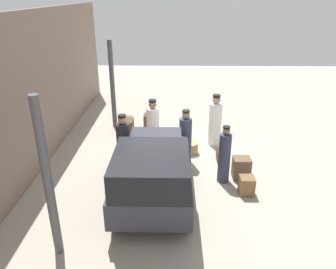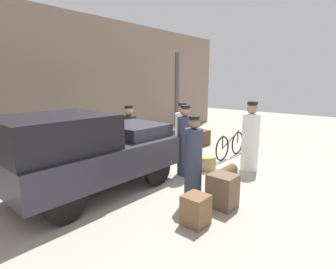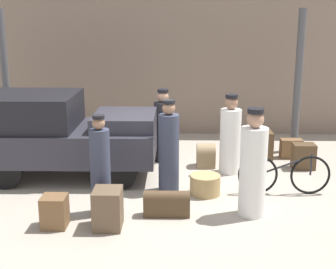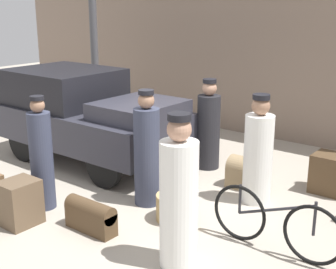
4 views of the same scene
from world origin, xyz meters
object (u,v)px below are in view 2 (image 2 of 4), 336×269
Objects in this scene: porter_with_bicycle at (185,144)px; trunk_barrel_dark at (163,149)px; truck at (86,150)px; porter_lifting_near_truck at (182,133)px; suitcase_tan_flat at (222,191)px; suitcase_small_leather at (225,176)px; conductor_in_dark_uniform at (193,163)px; trunk_wicker_pale at (203,138)px; porter_standing_middle at (130,136)px; bicycle at (230,145)px; trunk_umber_medium at (185,137)px; porter_carrying_trunk at (250,140)px; trunk_large_brown at (173,138)px; suitcase_black_upright at (196,210)px; wicker_basket at (205,162)px.

trunk_barrel_dark is (0.78, 1.45, -0.54)m from porter_with_bicycle.
truck is 2.12× the size of porter_lifting_near_truck.
suitcase_small_leather is at bearing 26.61° from suitcase_tan_flat.
conductor_in_dark_uniform reaches higher than porter_lifting_near_truck.
porter_standing_middle is at bearing 170.09° from trunk_wicker_pale.
porter_with_bicycle reaches higher than truck.
trunk_umber_medium is (0.67, 2.25, -0.16)m from bicycle.
conductor_in_dark_uniform is 2.68× the size of suitcase_tan_flat.
porter_carrying_trunk is 3.28m from trunk_large_brown.
porter_standing_middle reaches higher than trunk_barrel_dark.
bicycle reaches higher than suitcase_black_upright.
suitcase_tan_flat is (1.28, -2.44, -0.61)m from truck.
porter_standing_middle is at bearing 138.58° from bicycle.
truck is at bearing 160.29° from wicker_basket.
trunk_barrel_dark is at bearing 11.36° from truck.
suitcase_black_upright is 0.80× the size of trunk_large_brown.
porter_with_bicycle is 1.74m from trunk_barrel_dark.
wicker_basket is 1.18m from suitcase_small_leather.
wicker_basket is 2.06m from conductor_in_dark_uniform.
trunk_barrel_dark is 1.05× the size of trunk_umber_medium.
wicker_basket is 0.31× the size of porter_carrying_trunk.
bicycle is at bearing 52.05° from porter_carrying_trunk.
conductor_in_dark_uniform reaches higher than trunk_large_brown.
conductor_in_dark_uniform is 2.69× the size of trunk_large_brown.
wicker_basket is 2.67m from trunk_wicker_pale.
suitcase_tan_flat is (-1.58, -1.41, 0.13)m from wicker_basket.
truck is 3.03m from suitcase_small_leather.
wicker_basket is 3.12m from trunk_umber_medium.
suitcase_small_leather is at bearing -122.21° from trunk_large_brown.
bicycle is 2.07m from trunk_barrel_dark.
conductor_in_dark_uniform is 4.46m from trunk_large_brown.
trunk_barrel_dark reaches higher than wicker_basket.
porter_lifting_near_truck is at bearing -145.49° from trunk_umber_medium.
truck is at bearing -176.38° from porter_lifting_near_truck.
porter_standing_middle is 3.00m from trunk_umber_medium.
suitcase_black_upright is 5.46m from trunk_wicker_pale.
trunk_umber_medium is (2.80, 3.26, -0.00)m from suitcase_small_leather.
suitcase_tan_flat is at bearing -167.27° from porter_carrying_trunk.
porter_standing_middle is 3.07m from conductor_in_dark_uniform.
porter_carrying_trunk reaches higher than trunk_wicker_pale.
truck is at bearing -168.64° from trunk_barrel_dark.
porter_lifting_near_truck is at bearing 41.43° from suitcase_black_upright.
conductor_in_dark_uniform is at bearing -140.78° from trunk_umber_medium.
trunk_large_brown is 1.00× the size of suitcase_tan_flat.
trunk_wicker_pale is at bearing 58.55° from porter_carrying_trunk.
trunk_barrel_dark is 1.03× the size of suitcase_black_upright.
truck reaches higher than bicycle.
suitcase_black_upright is 0.83m from suitcase_tan_flat.
trunk_barrel_dark is 2.08m from trunk_wicker_pale.
conductor_in_dark_uniform is 0.73m from suitcase_tan_flat.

